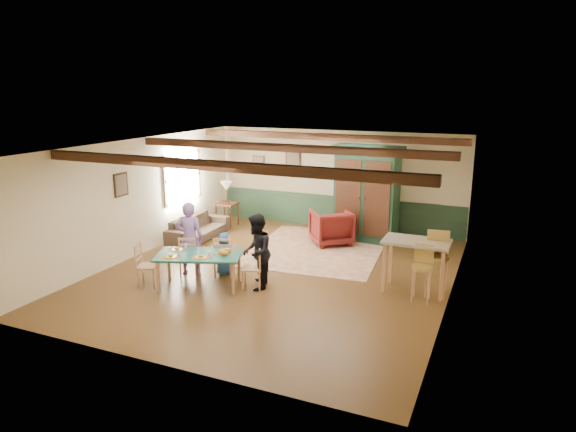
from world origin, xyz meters
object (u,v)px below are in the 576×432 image
at_px(dining_chair_end_left, 148,265).
at_px(table_lamp, 227,192).
at_px(dining_table, 200,270).
at_px(cat, 223,252).
at_px(dining_chair_far_left, 189,255).
at_px(person_man, 190,238).
at_px(person_woman, 256,252).
at_px(bar_stool_left, 422,274).
at_px(sofa, 198,227).
at_px(dining_chair_far_right, 224,256).
at_px(dining_chair_end_right, 252,267).
at_px(bar_stool_right, 436,265).
at_px(armoire, 367,194).
at_px(armchair, 331,227).
at_px(person_child, 224,254).
at_px(end_table, 227,214).
at_px(counter_table, 415,266).

distance_m(dining_chair_end_left, table_lamp, 4.65).
relative_size(dining_table, cat, 5.00).
distance_m(dining_chair_far_left, person_man, 0.36).
xyz_separation_m(person_woman, bar_stool_left, (3.04, 0.65, -0.22)).
xyz_separation_m(dining_chair_far_left, sofa, (-1.31, 2.34, -0.14)).
relative_size(table_lamp, bar_stool_left, 0.58).
xyz_separation_m(cat, sofa, (-2.37, 2.74, -0.46)).
height_order(dining_chair_far_right, bar_stool_left, bar_stool_left).
distance_m(dining_chair_far_right, sofa, 2.89).
height_order(dining_chair_end_right, bar_stool_right, bar_stool_right).
bearing_deg(armoire, armchair, -131.63).
bearing_deg(bar_stool_left, dining_chair_end_left, -166.67).
bearing_deg(bar_stool_left, person_child, -178.62).
distance_m(person_child, end_table, 3.89).
height_order(dining_chair_end_left, table_lamp, table_lamp).
bearing_deg(counter_table, person_woman, -159.79).
bearing_deg(dining_chair_far_left, dining_chair_end_left, 43.83).
xyz_separation_m(dining_chair_far_right, dining_chair_end_right, (0.86, -0.38, 0.00)).
height_order(person_child, table_lamp, table_lamp).
bearing_deg(person_child, person_man, 0.00).
xyz_separation_m(person_child, cat, (0.40, -0.72, 0.30)).
relative_size(table_lamp, bar_stool_right, 0.50).
xyz_separation_m(dining_chair_end_right, bar_stool_right, (3.33, 1.05, 0.18)).
xyz_separation_m(dining_table, bar_stool_left, (4.10, 1.03, 0.19)).
bearing_deg(counter_table, end_table, 154.18).
bearing_deg(person_man, dining_chair_far_left, 90.00).
bearing_deg(bar_stool_left, dining_chair_far_right, -177.63).
height_order(sofa, bar_stool_left, bar_stool_left).
distance_m(cat, bar_stool_left, 3.73).
distance_m(person_man, cat, 1.18).
bearing_deg(dining_chair_far_left, bar_stool_right, 170.71).
relative_size(dining_chair_end_left, end_table, 1.28).
relative_size(person_man, cat, 4.79).
relative_size(dining_chair_far_left, person_woman, 0.58).
height_order(dining_table, bar_stool_right, bar_stool_right).
relative_size(dining_chair_far_right, armchair, 0.90).
bearing_deg(cat, bar_stool_right, -0.86).
xyz_separation_m(armchair, bar_stool_left, (2.65, -2.71, 0.09)).
bearing_deg(armchair, counter_table, 99.33).
bearing_deg(dining_table, bar_stool_left, 14.11).
height_order(person_child, counter_table, counter_table).
xyz_separation_m(dining_chair_end_right, person_child, (-0.88, 0.45, 0.02)).
distance_m(dining_chair_far_right, table_lamp, 3.99).
bearing_deg(bar_stool_left, sofa, 161.38).
xyz_separation_m(dining_chair_end_right, end_table, (-2.77, 3.84, -0.09)).
relative_size(dining_chair_end_left, bar_stool_right, 0.70).
height_order(armoire, table_lamp, armoire).
distance_m(dining_chair_end_left, armchair, 4.76).
bearing_deg(armchair, dining_chair_end_right, 44.50).
bearing_deg(bar_stool_right, end_table, 149.34).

